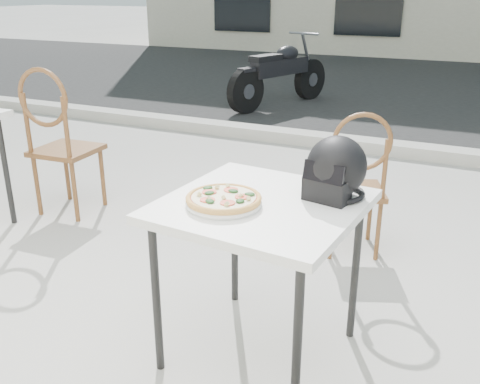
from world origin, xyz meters
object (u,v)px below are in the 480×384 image
at_px(helmet, 335,170).
at_px(cafe_chair_side, 57,135).
at_px(plate, 224,203).
at_px(cafe_table_main, 261,217).
at_px(pizza, 224,198).
at_px(motorcycle, 280,75).
at_px(cafe_chair_main, 357,176).

xyz_separation_m(helmet, cafe_chair_side, (-2.20, 0.69, -0.26)).
xyz_separation_m(plate, helmet, (0.38, 0.29, 0.11)).
relative_size(cafe_table_main, pizza, 2.40).
xyz_separation_m(pizza, motorcycle, (-1.80, 5.32, -0.35)).
bearing_deg(motorcycle, cafe_table_main, -50.21).
bearing_deg(cafe_chair_main, helmet, 74.52).
xyz_separation_m(plate, pizza, (0.00, 0.00, 0.02)).
bearing_deg(pizza, plate, -98.13).
relative_size(pizza, motorcycle, 0.19).
xyz_separation_m(helmet, cafe_chair_main, (-0.11, 0.96, -0.35)).
bearing_deg(cafe_table_main, helmet, 37.00).
bearing_deg(cafe_chair_main, cafe_table_main, 60.80).
distance_m(plate, pizza, 0.02).
height_order(pizza, motorcycle, motorcycle).
bearing_deg(pizza, cafe_chair_side, 151.65).
bearing_deg(plate, motorcycle, 108.70).
bearing_deg(helmet, cafe_table_main, -132.25).
bearing_deg(pizza, cafe_table_main, 39.66).
relative_size(helmet, motorcycle, 0.16).
bearing_deg(motorcycle, cafe_chair_main, -43.55).
xyz_separation_m(cafe_table_main, plate, (-0.12, -0.10, 0.08)).
distance_m(plate, cafe_chair_side, 2.08).
bearing_deg(helmet, cafe_chair_main, 107.47).
distance_m(cafe_chair_side, motorcycle, 4.34).
bearing_deg(helmet, plate, -131.33).
height_order(pizza, helmet, helmet).
bearing_deg(cafe_chair_side, cafe_chair_main, -176.35).
relative_size(cafe_chair_main, motorcycle, 0.49).
height_order(pizza, cafe_chair_main, cafe_chair_main).
bearing_deg(cafe_table_main, cafe_chair_main, 82.99).
distance_m(cafe_table_main, helmet, 0.37).
bearing_deg(plate, cafe_chair_main, 78.01).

